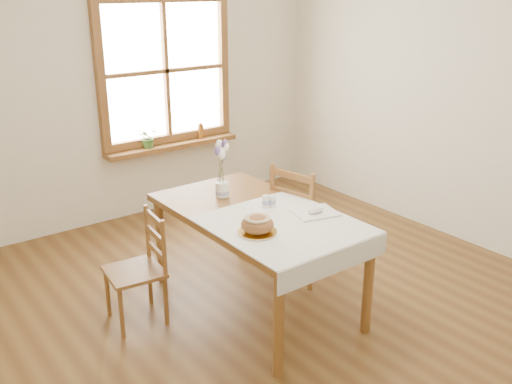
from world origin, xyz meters
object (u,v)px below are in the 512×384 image
at_px(dining_table, 256,223).
at_px(bread_plate, 257,232).
at_px(chair_left, 134,270).
at_px(flower_vase, 222,190).
at_px(chair_right, 306,220).

bearing_deg(dining_table, bread_plate, -125.74).
relative_size(chair_left, flower_vase, 7.09).
relative_size(dining_table, chair_left, 2.01).
distance_m(chair_left, bread_plate, 0.95).
bearing_deg(chair_right, chair_left, 70.80).
xyz_separation_m(dining_table, chair_left, (-0.81, 0.34, -0.27)).
bearing_deg(bread_plate, chair_right, 28.82).
xyz_separation_m(dining_table, chair_right, (0.62, 0.15, -0.19)).
height_order(dining_table, chair_left, chair_left).
bearing_deg(dining_table, chair_right, 13.72).
bearing_deg(chair_left, bread_plate, 48.11).
bearing_deg(chair_right, flower_vase, 58.45).
bearing_deg(bread_plate, chair_left, 131.35).
xyz_separation_m(chair_left, flower_vase, (0.78, 0.05, 0.41)).
bearing_deg(flower_vase, chair_left, -176.57).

